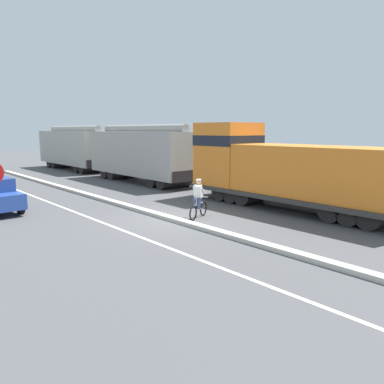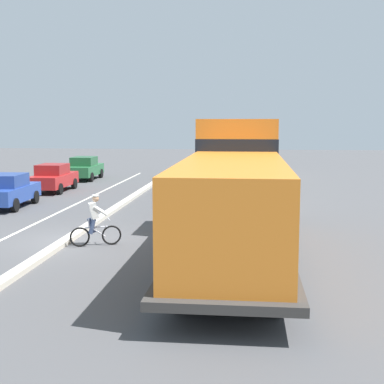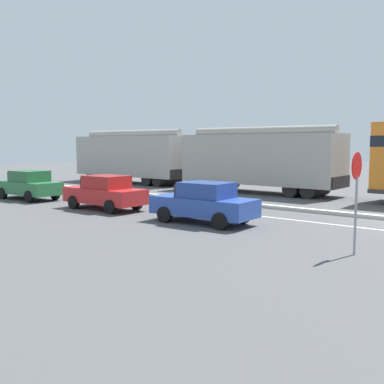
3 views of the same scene
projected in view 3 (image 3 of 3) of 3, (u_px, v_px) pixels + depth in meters
name	position (u px, v px, depth m)	size (l,w,h in m)	color
median_curb	(281.00, 208.00, 21.34)	(0.36, 36.00, 0.16)	beige
lane_stripe	(255.00, 215.00, 19.49)	(0.14, 36.00, 0.01)	silver
hopper_car_lead	(260.00, 160.00, 28.42)	(2.90, 10.60, 4.18)	#A19F97
hopper_car_middle	(132.00, 157.00, 35.62)	(2.90, 10.60, 4.18)	#A3A199
parked_car_blue	(204.00, 203.00, 17.56)	(1.96, 4.27, 1.62)	#28479E
parked_car_red	(105.00, 192.00, 21.24)	(1.87, 4.22, 1.62)	red
parked_car_green	(29.00, 185.00, 25.11)	(1.90, 4.23, 1.62)	#286B3D
stop_sign	(356.00, 183.00, 12.39)	(0.76, 0.08, 2.88)	gray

